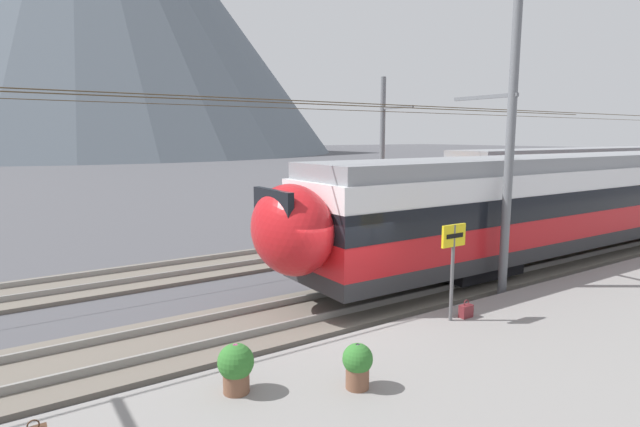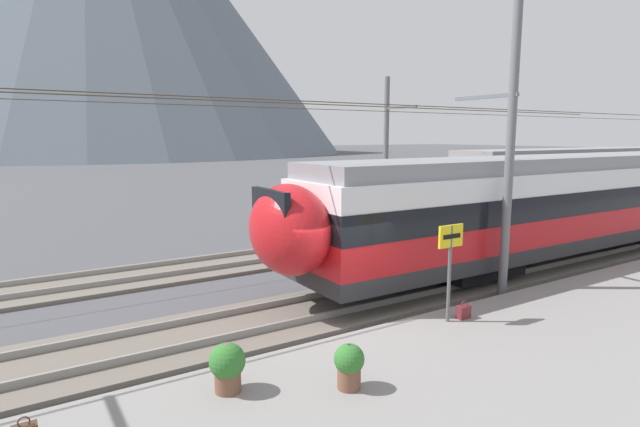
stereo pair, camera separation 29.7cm
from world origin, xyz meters
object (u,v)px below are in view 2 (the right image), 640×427
handbag_near_sign (464,312)px  catenary_mast_far_side (388,152)px  platform_sign (450,251)px  potted_plant_platform_edge (349,363)px  train_near_platform (620,194)px  potted_plant_by_shelter (227,364)px  train_far_track (632,173)px  catenary_mast_mid (506,149)px

handbag_near_sign → catenary_mast_far_side: bearing=58.9°
platform_sign → potted_plant_platform_edge: (-3.68, -1.33, -1.20)m
train_near_platform → potted_plant_platform_edge: bearing=-165.4°
handbag_near_sign → potted_plant_platform_edge: (-4.13, -1.27, 0.29)m
handbag_near_sign → potted_plant_by_shelter: (-5.89, -0.29, 0.32)m
train_far_track → potted_plant_platform_edge: train_far_track is taller
potted_plant_platform_edge → potted_plant_by_shelter: 2.01m
train_far_track → potted_plant_by_shelter: bearing=-163.5°
catenary_mast_far_side → handbag_near_sign: 12.66m
train_far_track → catenary_mast_mid: catenary_mast_mid is taller
train_far_track → platform_sign: 26.59m
train_far_track → potted_plant_by_shelter: (-30.56, -9.07, -1.39)m
train_near_platform → catenary_mast_mid: (-9.36, -1.72, 1.98)m
catenary_mast_mid → platform_sign: bearing=-160.0°
potted_plant_platform_edge → handbag_near_sign: bearing=17.0°
catenary_mast_far_side → potted_plant_platform_edge: bearing=-131.7°
platform_sign → potted_plant_platform_edge: bearing=-160.2°
train_near_platform → platform_sign: train_near_platform is taller
train_far_track → potted_plant_platform_edge: 30.54m
catenary_mast_mid → catenary_mast_far_side: size_ratio=1.00×
platform_sign → train_near_platform: bearing=13.0°
catenary_mast_mid → catenary_mast_far_side: bearing=69.1°
catenary_mast_far_side → potted_plant_by_shelter: bearing=-138.6°
train_far_track → catenary_mast_mid: bearing=-161.0°
catenary_mast_far_side → potted_plant_platform_edge: (-10.44, -11.74, -3.00)m
potted_plant_by_shelter → catenary_mast_mid: bearing=10.0°
catenary_mast_far_side → potted_plant_platform_edge: catenary_mast_far_side is taller
train_near_platform → platform_sign: 12.93m
train_far_track → potted_plant_by_shelter: 31.91m
platform_sign → handbag_near_sign: platform_sign is taller
train_far_track → platform_sign: train_far_track is taller
train_near_platform → catenary_mast_far_side: bearing=127.8°
platform_sign → potted_plant_by_shelter: 5.57m
train_near_platform → potted_plant_platform_edge: 16.88m
handbag_near_sign → catenary_mast_mid: bearing=24.0°
train_far_track → train_near_platform: bearing=-155.1°
train_far_track → potted_plant_platform_edge: (-28.81, -10.04, -1.43)m
catenary_mast_far_side → platform_sign: (-6.76, -10.41, -1.80)m
catenary_mast_mid → handbag_near_sign: catenary_mast_mid is taller
train_far_track → platform_sign: size_ratio=14.62×
platform_sign → potted_plant_by_shelter: size_ratio=2.69×
catenary_mast_mid → potted_plant_by_shelter: catenary_mast_mid is taller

